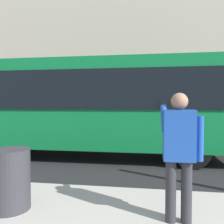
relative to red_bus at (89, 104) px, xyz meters
name	(u,v)px	position (x,y,z in m)	size (l,w,h in m)	color
ground_plane	(169,156)	(-2.57, -0.33, -1.68)	(60.00, 60.00, 0.00)	#232326
building_facade_far	(161,32)	(-2.59, -7.12, 4.30)	(28.00, 1.55, 12.00)	beige
red_bus	(89,104)	(0.00, 0.00, 0.00)	(9.05, 2.54, 3.08)	#0F7238
pedestrian_photographer	(179,147)	(-2.30, 4.35, -0.54)	(0.53, 0.52, 1.70)	#2D2D33
rubbish_bin	(10,179)	(0.11, 4.34, -1.09)	(0.58, 0.58, 0.89)	#333338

